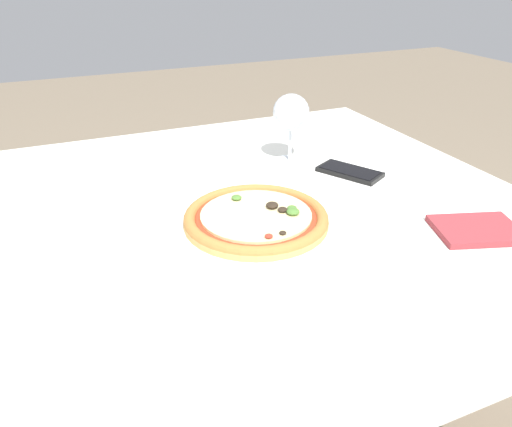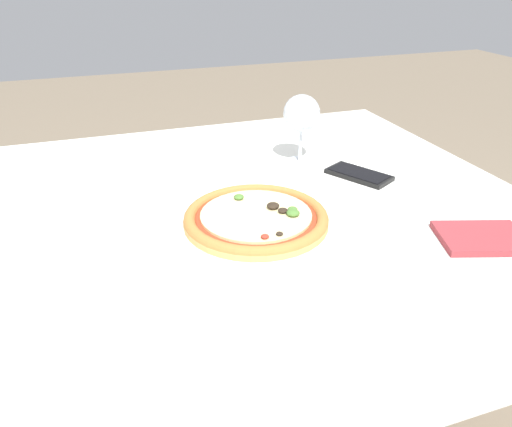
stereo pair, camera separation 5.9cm
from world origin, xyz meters
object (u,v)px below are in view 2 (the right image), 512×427
at_px(fork, 192,306).
at_px(cell_phone, 359,175).
at_px(dining_table, 254,245).
at_px(pizza_plate, 256,220).
at_px(wine_glass_far_left, 302,115).

height_order(fork, cell_phone, cell_phone).
bearing_deg(dining_table, cell_phone, 14.34).
relative_size(pizza_plate, fork, 1.82).
relative_size(dining_table, fork, 6.75).
xyz_separation_m(fork, wine_glass_far_left, (0.37, 0.47, 0.12)).
bearing_deg(dining_table, pizza_plate, -105.79).
bearing_deg(pizza_plate, cell_phone, 26.55).
xyz_separation_m(fork, cell_phone, (0.46, 0.34, 0.00)).
bearing_deg(cell_phone, wine_glass_far_left, 126.36).
height_order(pizza_plate, fork, pizza_plate).
bearing_deg(cell_phone, pizza_plate, -153.45).
distance_m(pizza_plate, wine_glass_far_left, 0.36).
relative_size(fork, cell_phone, 1.06).
bearing_deg(wine_glass_far_left, cell_phone, -53.64).
distance_m(pizza_plate, cell_phone, 0.33).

